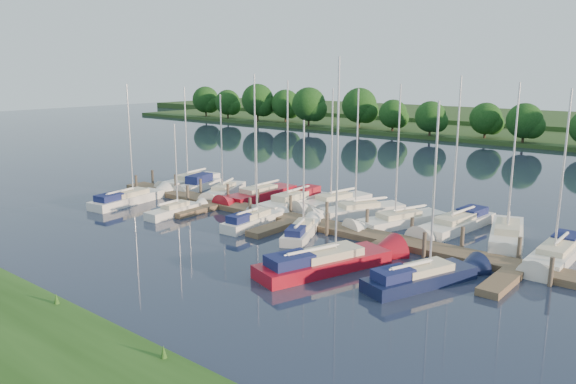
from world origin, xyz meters
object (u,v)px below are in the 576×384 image
Objects in this scene: dock at (292,222)px; sailboat_n_5 at (333,203)px; sailboat_s_2 at (254,222)px; motorboat at (198,186)px; sailboat_n_0 at (190,182)px.

sailboat_n_5 is at bearing 97.63° from dock.
sailboat_s_2 is (-1.88, -2.06, 0.13)m from dock.
sailboat_s_2 is (12.73, -5.98, -0.03)m from motorboat.
sailboat_n_5 is at bearing 178.20° from motorboat.
sailboat_n_0 is at bearing 151.39° from sailboat_s_2.
motorboat is 14.06m from sailboat_s_2.
sailboat_n_5 is at bearing 79.21° from sailboat_s_2.
dock is 15.12m from motorboat.
motorboat is 0.58× the size of sailboat_n_5.
sailboat_n_0 is 16.02m from sailboat_n_5.
sailboat_s_2 reaches higher than motorboat.
motorboat is (-14.61, 3.92, 0.15)m from dock.
motorboat is at bearing 164.98° from dock.
dock is at bearing 152.47° from motorboat.
motorboat is 13.98m from sailboat_n_5.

